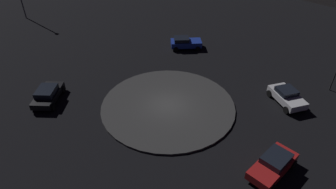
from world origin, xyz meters
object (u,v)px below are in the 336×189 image
Objects in this scene: car_red at (273,164)px; car_blue at (185,43)px; car_black at (48,94)px; car_white at (287,96)px.

car_blue is (-20.34, -4.67, -0.02)m from car_red.
car_red is at bearing -112.11° from car_black.
car_red reaches higher than car_white.
car_black is 21.05m from car_red.
car_red is 20.87m from car_blue.
car_red is at bearing -40.91° from car_white.
car_black is 0.96× the size of car_red.
car_blue reaches higher than car_red.
car_white is 1.07× the size of car_blue.
car_white is at bearing -88.38° from car_black.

